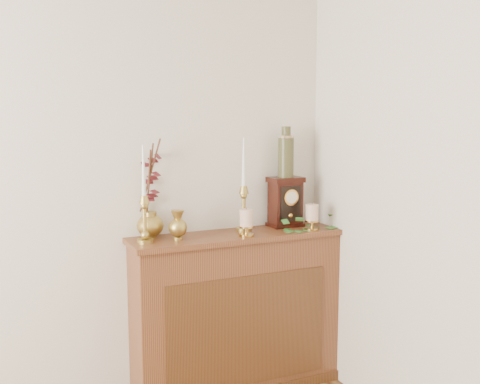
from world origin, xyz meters
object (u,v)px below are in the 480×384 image
bud_vase (178,225)px  mantel_clock (286,202)px  candlestick_center (244,201)px  ceramic_vase (286,155)px  ginger_jar (151,193)px  candlestick_left (144,211)px

bud_vase → mantel_clock: bearing=7.6°
candlestick_center → ceramic_vase: ceramic_vase is taller
candlestick_center → mantel_clock: (0.29, 0.03, -0.03)m
bud_vase → ginger_jar: ginger_jar is taller
candlestick_center → ginger_jar: (-0.52, 0.08, 0.07)m
mantel_clock → bud_vase: bearing=-174.6°
candlestick_center → ceramic_vase: size_ratio=1.78×
candlestick_center → bud_vase: bearing=-170.6°
bud_vase → mantel_clock: (0.71, 0.10, 0.07)m
candlestick_center → ginger_jar: ginger_jar is taller
ceramic_vase → candlestick_center: bearing=-174.5°
candlestick_center → bud_vase: (-0.42, -0.07, -0.10)m
candlestick_left → mantel_clock: bearing=6.0°
mantel_clock → ceramic_vase: bearing=90.0°
candlestick_left → bud_vase: (0.18, -0.00, -0.09)m
candlestick_left → ginger_jar: ginger_jar is taller
candlestick_left → ceramic_vase: 0.93m
candlestick_center → ginger_jar: size_ratio=0.99×
mantel_clock → ceramic_vase: (-0.00, 0.00, 0.29)m
candlestick_center → ceramic_vase: 0.39m
candlestick_left → candlestick_center: candlestick_center is taller
bud_vase → candlestick_center: bearing=9.4°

